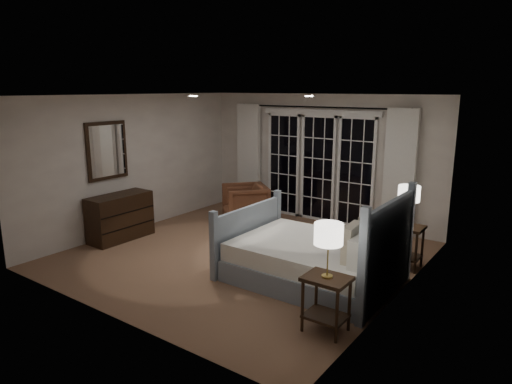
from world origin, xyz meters
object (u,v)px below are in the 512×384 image
Objects in this scene: nightstand_right at (405,240)px; armchair at (245,204)px; lamp_left at (329,235)px; dresser at (120,217)px; nightstand_left at (326,296)px; lamp_right at (409,194)px; bed at (315,259)px.

armchair reaches higher than nightstand_right.
dresser is at bearing 170.85° from lamp_left.
nightstand_left is at bearing -0.09° from armchair.
dresser is at bearing -77.96° from armchair.
lamp_left is 1.00× the size of lamp_right.
nightstand_right is at bearing 32.75° from armchair.
bed reaches higher than lamp_right.
bed reaches higher than nightstand_right.
bed is 3.01m from armchair.
lamp_right reaches higher than dresser.
bed is 1.68m from lamp_right.
bed is at bearing -124.60° from lamp_right.
bed is 2.65× the size of armchair.
nightstand_left is at bearing -92.49° from lamp_right.
nightstand_right is 0.77× the size of armchair.
bed is 1.48m from nightstand_right.
bed is at bearing 123.66° from nightstand_left.
nightstand_right is 0.70m from lamp_right.
nightstand_right is (0.10, 2.33, 0.01)m from nightstand_left.
nightstand_right is at bearing 55.40° from bed.
lamp_right is 4.82m from dresser.
bed is 1.55m from lamp_left.
lamp_left reaches higher than nightstand_right.
lamp_right is (0.84, 1.22, 0.79)m from bed.
dresser is (-3.65, -0.40, 0.07)m from bed.
nightstand_left is at bearing -56.34° from bed.
nightstand_right reaches higher than nightstand_left.
nightstand_right is at bearing 87.51° from lamp_left.
armchair is (-3.22, 2.81, -0.73)m from lamp_left.
lamp_left is (-0.10, -2.33, 0.69)m from nightstand_right.
lamp_right is 3.44m from armchair.
armchair is at bearing 138.94° from lamp_left.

